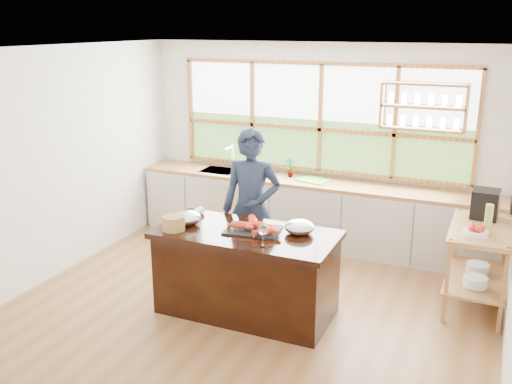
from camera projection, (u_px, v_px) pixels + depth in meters
The scene contains 18 objects.
ground_plane at pixel (254, 303), 6.21m from camera, with size 5.00×5.00×0.00m, color #91623D.
room_shell at pixel (275, 137), 6.15m from camera, with size 5.02×4.52×2.71m.
back_counter at pixel (310, 212), 7.79m from camera, with size 4.90×0.63×0.90m.
right_shelf_unit at pixel (479, 254), 5.98m from camera, with size 0.62×1.10×0.90m.
island at pixel (246, 272), 5.90m from camera, with size 1.85×0.90×0.90m.
cook at pixel (251, 209), 6.44m from camera, with size 0.67×0.44×1.83m, color #192237.
potted_plant at pixel (290, 167), 7.80m from camera, with size 0.14×0.10×0.27m, color slate.
cutting_board at pixel (313, 180), 7.65m from camera, with size 0.40×0.30×0.01m, color #50C13D.
espresso_machine at pixel (485, 204), 6.15m from camera, with size 0.27×0.29×0.31m, color black.
wine_bottle at pixel (488, 219), 5.69m from camera, with size 0.08×0.08×0.31m, color #95A549.
fruit_bowl at pixel (476, 231), 5.68m from camera, with size 0.24×0.24×0.11m.
slate_board at pixel (253, 230), 5.80m from camera, with size 0.55×0.40×0.02m, color black.
lobster_pile at pixel (255, 226), 5.78m from camera, with size 0.52×0.44×0.08m.
mixing_bowl_left at pixel (187, 218), 6.00m from camera, with size 0.30×0.30×0.15m, color silver.
mixing_bowl_right at pixel (299, 227), 5.72m from camera, with size 0.30×0.30×0.15m, color silver.
wine_glass at pixel (263, 231), 5.35m from camera, with size 0.08×0.08×0.22m.
wicker_basket at pixel (173, 223), 5.81m from camera, with size 0.23×0.23×0.15m, color #AA7A48.
parchment_roll at pixel (194, 214), 6.20m from camera, with size 0.08×0.08×0.30m, color white.
Camera 1 is at (2.26, -5.13, 2.93)m, focal length 40.00 mm.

